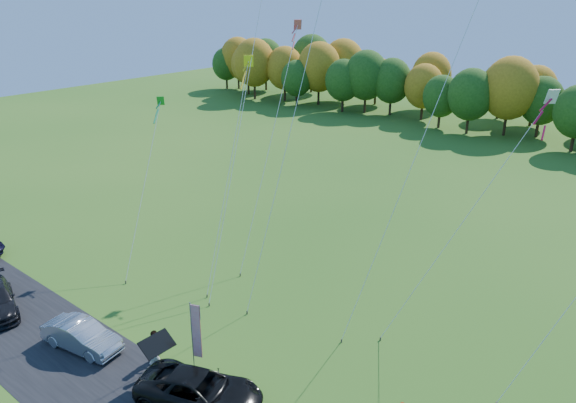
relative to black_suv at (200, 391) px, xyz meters
The scene contains 13 objects.
ground 2.57m from the black_suv, 129.03° to the left, with size 160.00×160.00×0.00m, color #275B18.
tree_line 56.92m from the black_suv, 91.55° to the left, with size 116.00×12.00×10.00m, color #1E4711, non-canonical shape.
black_suv is the anchor object (origin of this frame).
silver_sedan 7.89m from the black_suv, behind, with size 1.55×4.44×1.46m, color #A6A6AB.
person_tailgate_a 3.44m from the black_suv, behind, with size 0.60×0.39×1.65m, color white.
person_tailgate_b 4.06m from the black_suv, 169.76° to the left, with size 0.85×0.66×1.74m, color gray.
feather_flag 2.85m from the black_suv, 141.08° to the left, with size 0.48×0.24×3.79m.
kite_delta_blue 17.44m from the black_suv, 125.01° to the left, with size 6.16×12.49×23.04m.
kite_parafoil_orange 20.62m from the black_suv, 70.60° to the left, with size 7.37×11.86×31.80m.
kite_diamond_yellow 13.71m from the black_suv, 128.76° to the left, with size 2.83×6.99×13.82m.
kite_diamond_green 16.05m from the black_suv, 150.86° to the left, with size 3.89×6.91×10.76m.
kite_diamond_white 14.80m from the black_suv, 63.86° to the left, with size 5.54×6.48×13.29m.
kite_diamond_pink 17.39m from the black_suv, 120.27° to the left, with size 2.73×8.95×15.64m.
Camera 1 is at (17.37, -14.73, 17.42)m, focal length 35.00 mm.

